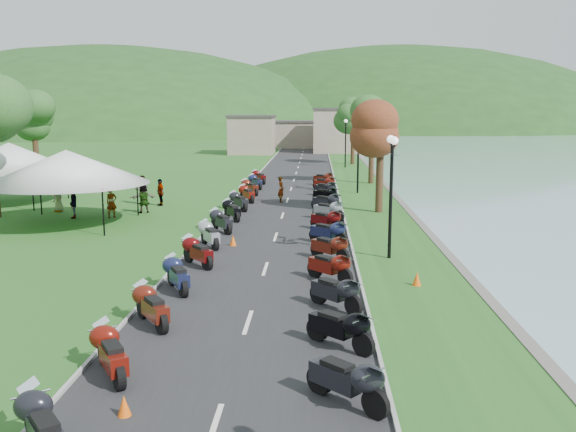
{
  "coord_description": "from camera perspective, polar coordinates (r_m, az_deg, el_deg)",
  "views": [
    {
      "loc": [
        1.95,
        -6.8,
        6.12
      ],
      "look_at": [
        0.67,
        20.58,
        1.3
      ],
      "focal_mm": 38.0,
      "sensor_mm": 36.0,
      "label": 1
    }
  ],
  "objects": [
    {
      "name": "pedestrian_b",
      "position": [
        40.95,
        -13.46,
        1.1
      ],
      "size": [
        1.02,
        0.76,
        1.87
      ],
      "primitive_type": "imported",
      "rotation": [
        0.0,
        0.0,
        3.47
      ],
      "color": "slate",
      "rests_on": "ground"
    },
    {
      "name": "pedestrian_c",
      "position": [
        36.69,
        -19.47,
        -0.21
      ],
      "size": [
        1.02,
        1.37,
        1.97
      ],
      "primitive_type": "imported",
      "rotation": [
        0.0,
        0.0,
        5.16
      ],
      "color": "slate",
      "rests_on": "ground"
    },
    {
      "name": "hills_backdrop",
      "position": [
        206.9,
        2.16,
        8.27
      ],
      "size": [
        360.0,
        120.0,
        76.0
      ],
      "primitive_type": null,
      "color": "#285621",
      "rests_on": "ground"
    },
    {
      "name": "vendor_tent_main",
      "position": [
        34.56,
        -19.89,
        2.53
      ],
      "size": [
        5.74,
        5.74,
        4.0
      ],
      "primitive_type": null,
      "color": "white",
      "rests_on": "ground"
    },
    {
      "name": "moto_row_left",
      "position": [
        27.48,
        -7.22,
        -1.8
      ],
      "size": [
        2.6,
        49.52,
        1.1
      ],
      "primitive_type": null,
      "color": "#331411",
      "rests_on": "ground"
    },
    {
      "name": "road",
      "position": [
        47.23,
        0.29,
        2.54
      ],
      "size": [
        7.0,
        120.0,
        0.02
      ],
      "primitive_type": "cube",
      "color": "#28282A",
      "rests_on": "ground"
    },
    {
      "name": "tree_lakeside",
      "position": [
        36.56,
        8.63,
        6.29
      ],
      "size": [
        2.77,
        2.77,
        7.69
      ],
      "primitive_type": null,
      "color": "#376C2B",
      "rests_on": "ground"
    },
    {
      "name": "traffic_cone_near",
      "position": [
        13.25,
        -15.08,
        -16.78
      ],
      "size": [
        0.29,
        0.29,
        0.45
      ],
      "primitive_type": "cone",
      "color": "#F2590C",
      "rests_on": "ground"
    },
    {
      "name": "far_building",
      "position": [
        91.95,
        0.21,
        7.71
      ],
      "size": [
        18.0,
        16.0,
        5.0
      ],
      "primitive_type": "cube",
      "color": "gray",
      "rests_on": "ground"
    },
    {
      "name": "moto_row_right",
      "position": [
        31.01,
        3.7,
        -0.39
      ],
      "size": [
        2.6,
        39.58,
        1.1
      ],
      "primitive_type": null,
      "color": "#331411",
      "rests_on": "ground"
    },
    {
      "name": "pedestrian_a",
      "position": [
        36.17,
        -16.12,
        -0.16
      ],
      "size": [
        0.78,
        0.77,
        1.74
      ],
      "primitive_type": "imported",
      "rotation": [
        0.0,
        0.0,
        0.75
      ],
      "color": "slate",
      "rests_on": "ground"
    },
    {
      "name": "vendor_tent_side",
      "position": [
        43.56,
        -24.51,
        3.65
      ],
      "size": [
        5.24,
        5.24,
        4.0
      ],
      "primitive_type": null,
      "color": "white",
      "rests_on": "ground"
    }
  ]
}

